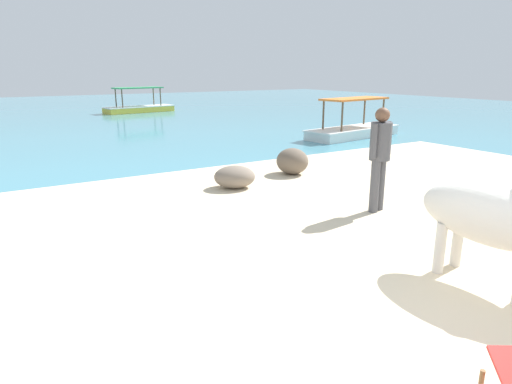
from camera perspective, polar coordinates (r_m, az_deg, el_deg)
The scene contains 8 objects.
sand_beach at distance 4.14m, azimuth 17.40°, elevation -17.56°, with size 18.00×14.00×0.04m, color beige.
water_surface at distance 24.44m, azimuth -25.48°, elevation 8.60°, with size 60.00×36.00×0.03m, color teal.
cow at distance 5.12m, azimuth 28.26°, elevation -2.88°, with size 0.64×1.99×1.12m.
person_standing at distance 7.21m, azimuth 15.39°, elevation 4.92°, with size 0.49×0.32×1.62m.
shore_rock_large at distance 8.52m, azimuth -2.72°, elevation 1.92°, with size 0.78×0.63×0.42m, color gray.
shore_rock_medium at distance 9.67m, azimuth 4.61°, elevation 3.90°, with size 0.72×0.67×0.55m, color #6B5B4C.
boat_white at distance 15.54m, azimuth 12.17°, elevation 7.81°, with size 3.80×1.68×1.29m.
boat_yellow at distance 24.96m, azimuth -14.55°, elevation 10.36°, with size 3.81×1.70×1.29m.
Camera 1 is at (-2.74, -2.19, 2.21)m, focal length 31.65 mm.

